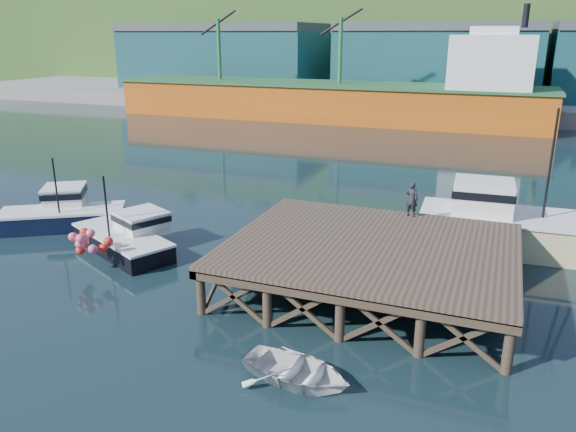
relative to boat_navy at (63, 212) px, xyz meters
The scene contains 12 objects.
ground 13.10m from the boat_navy, ahead, with size 300.00×300.00×0.00m, color black.
wharf 18.59m from the boat_navy, ahead, with size 12.00×10.00×2.62m.
far_quay 69.41m from the boat_navy, 79.25° to the left, with size 160.00×40.00×2.00m, color gray.
warehouse_left 67.17m from the boat_navy, 109.24° to the left, with size 32.00×16.00×9.00m, color #184E4F.
warehouse_mid 64.75m from the boat_navy, 78.42° to the left, with size 28.00×16.00×9.00m, color #184E4F.
cargo_ship 46.47m from the boat_navy, 84.45° to the left, with size 55.50×10.00×13.75m.
hillside 99.56m from the boat_navy, 82.49° to the left, with size 220.00×50.00×22.00m, color #2D511E.
boat_navy is the anchor object (origin of this frame).
boat_black 6.02m from the boat_navy, 17.53° to the right, with size 7.00×5.85×4.08m.
trawler 25.36m from the boat_navy, 12.52° to the left, with size 11.08×4.38×7.31m.
dinghy 20.22m from the boat_navy, 27.82° to the right, with size 2.65×3.71×0.77m, color white.
dockworker 19.66m from the boat_navy, ahead, with size 0.63×0.41×1.72m, color black.
Camera 1 is at (10.29, -22.20, 10.67)m, focal length 35.00 mm.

